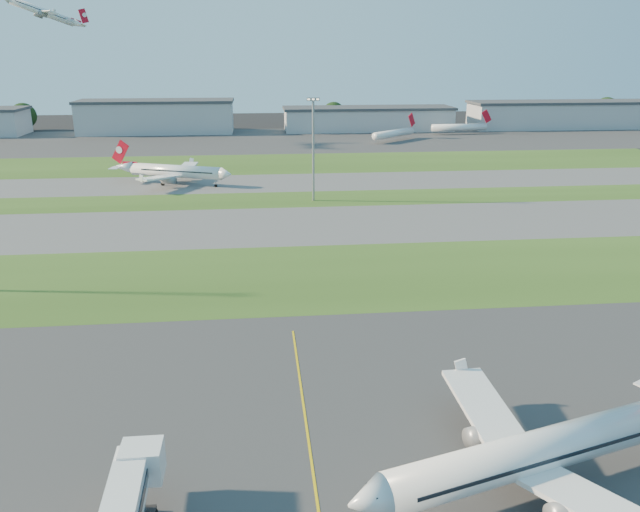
{
  "coord_description": "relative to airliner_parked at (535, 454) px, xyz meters",
  "views": [
    {
      "loc": [
        0.8,
        -47.82,
        36.51
      ],
      "look_at": [
        9.9,
        41.44,
        7.0
      ],
      "focal_mm": 35.0,
      "sensor_mm": 36.0,
      "label": 1
    }
  ],
  "objects": [
    {
      "name": "light_mast_centre",
      "position": [
        -8.66,
        112.67,
        10.96
      ],
      "size": [
        3.2,
        0.7,
        25.8
      ],
      "color": "gray",
      "rests_on": "ground"
    },
    {
      "name": "tree_east",
      "position": [
        91.34,
        271.67,
        2.3
      ],
      "size": [
        10.45,
        10.45,
        11.4
      ],
      "color": "black",
      "rests_on": "ground"
    },
    {
      "name": "taxiway_a",
      "position": [
        -23.66,
        89.67,
        -3.85
      ],
      "size": [
        300.0,
        32.0,
        0.01
      ],
      "primitive_type": "cube",
      "color": "#515154",
      "rests_on": "ground"
    },
    {
      "name": "yellow_line",
      "position": [
        -18.66,
        4.67,
        -3.86
      ],
      "size": [
        0.25,
        60.0,
        0.02
      ],
      "primitive_type": "cube",
      "color": "gold",
      "rests_on": "ground"
    },
    {
      "name": "airliner_parked",
      "position": [
        0.0,
        0.0,
        0.0
      ],
      "size": [
        34.3,
        28.85,
        10.99
      ],
      "rotation": [
        0.0,
        0.0,
        0.28
      ],
      "color": "white",
      "rests_on": "ground"
    },
    {
      "name": "hangar_west",
      "position": [
        -68.66,
        259.67,
        3.78
      ],
      "size": [
        71.4,
        23.0,
        15.2
      ],
      "color": "#96989E",
      "rests_on": "ground"
    },
    {
      "name": "mini_jet_near",
      "position": [
        35.77,
        220.82,
        -0.58
      ],
      "size": [
        22.62,
        20.19,
        9.48
      ],
      "rotation": [
        0.0,
        0.0,
        0.72
      ],
      "color": "white",
      "rests_on": "ground"
    },
    {
      "name": "mini_jet_far",
      "position": [
        70.73,
        240.2,
        -0.58
      ],
      "size": [
        28.64,
        4.71,
        9.48
      ],
      "rotation": [
        0.0,
        0.0,
        0.06
      ],
      "color": "white",
      "rests_on": "ground"
    },
    {
      "name": "tree_far_east",
      "position": [
        161.34,
        275.67,
        3.61
      ],
      "size": [
        12.65,
        12.65,
        13.8
      ],
      "color": "black",
      "rests_on": "ground"
    },
    {
      "name": "airliner_taxiing",
      "position": [
        -46.14,
        137.0,
        -0.04
      ],
      "size": [
        32.99,
        28.01,
        10.88
      ],
      "rotation": [
        0.0,
        0.0,
        2.75
      ],
      "color": "white",
      "rests_on": "ground"
    },
    {
      "name": "apron_far",
      "position": [
        -23.66,
        229.67,
        -3.85
      ],
      "size": [
        400.0,
        80.0,
        0.01
      ],
      "primitive_type": "cube",
      "color": "#333335",
      "rests_on": "ground"
    },
    {
      "name": "tree_mid_east",
      "position": [
        16.34,
        273.67,
        2.95
      ],
      "size": [
        11.55,
        11.55,
        12.6
      ],
      "color": "black",
      "rests_on": "ground"
    },
    {
      "name": "taxiway_b",
      "position": [
        -23.66,
        136.67,
        -3.85
      ],
      "size": [
        300.0,
        26.0,
        0.01
      ],
      "primitive_type": "cube",
      "color": "#515154",
      "rests_on": "ground"
    },
    {
      "name": "ground",
      "position": [
        -23.66,
        4.67,
        -3.86
      ],
      "size": [
        700.0,
        700.0,
        0.0
      ],
      "primitive_type": "plane",
      "color": "black",
      "rests_on": "ground"
    },
    {
      "name": "airliner_departing",
      "position": [
        -103.41,
        225.03,
        47.15
      ],
      "size": [
        26.6,
        22.76,
        9.06
      ],
      "rotation": [
        0.0,
        0.0,
        0.47
      ],
      "color": "white"
    },
    {
      "name": "grass_strip_c",
      "position": [
        -23.66,
        169.67,
        -3.85
      ],
      "size": [
        300.0,
        40.0,
        0.01
      ],
      "primitive_type": "cube",
      "color": "#2C4717",
      "rests_on": "ground"
    },
    {
      "name": "hangar_far_east",
      "position": [
        131.34,
        259.67,
        2.78
      ],
      "size": [
        96.9,
        23.0,
        13.2
      ],
      "color": "#96989E",
      "rests_on": "ground"
    },
    {
      "name": "apron_near",
      "position": [
        -23.66,
        4.67,
        -3.85
      ],
      "size": [
        300.0,
        70.0,
        0.01
      ],
      "primitive_type": "cube",
      "color": "#333335",
      "rests_on": "ground"
    },
    {
      "name": "tree_mid_west",
      "position": [
        -43.66,
        270.67,
        1.98
      ],
      "size": [
        9.9,
        9.9,
        10.8
      ],
      "color": "black",
      "rests_on": "ground"
    },
    {
      "name": "hangar_east",
      "position": [
        31.34,
        259.67,
        1.78
      ],
      "size": [
        81.6,
        23.0,
        11.2
      ],
      "color": "#96989E",
      "rests_on": "ground"
    },
    {
      "name": "grass_strip_b",
      "position": [
        -23.66,
        114.67,
        -3.85
      ],
      "size": [
        300.0,
        18.0,
        0.01
      ],
      "primitive_type": "cube",
      "color": "#2C4717",
      "rests_on": "ground"
    },
    {
      "name": "grass_strip_a",
      "position": [
        -23.66,
        56.67,
        -3.85
      ],
      "size": [
        300.0,
        34.0,
        0.01
      ],
      "primitive_type": "cube",
      "color": "#2C4717",
      "rests_on": "ground"
    },
    {
      "name": "tree_west",
      "position": [
        -133.66,
        274.67,
        3.28
      ],
      "size": [
        12.1,
        12.1,
        13.2
      ],
      "color": "black",
      "rests_on": "ground"
    }
  ]
}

